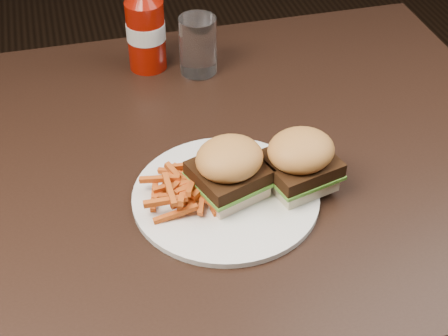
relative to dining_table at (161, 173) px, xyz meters
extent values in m
cube|color=black|center=(0.00, 0.00, 0.00)|extent=(1.20, 0.80, 0.04)
cylinder|color=white|center=(0.08, -0.11, 0.03)|extent=(0.27, 0.27, 0.01)
cube|color=#F9D9BE|center=(0.08, -0.10, 0.04)|extent=(0.11, 0.11, 0.02)
cube|color=beige|center=(0.18, -0.11, 0.04)|extent=(0.10, 0.10, 0.02)
cylinder|color=maroon|center=(0.03, 0.28, 0.08)|extent=(0.08, 0.08, 0.14)
cylinder|color=white|center=(0.12, 0.24, 0.08)|extent=(0.08, 0.08, 0.10)
camera|label=1|loc=(-0.11, -0.81, 0.69)|focal=55.00mm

